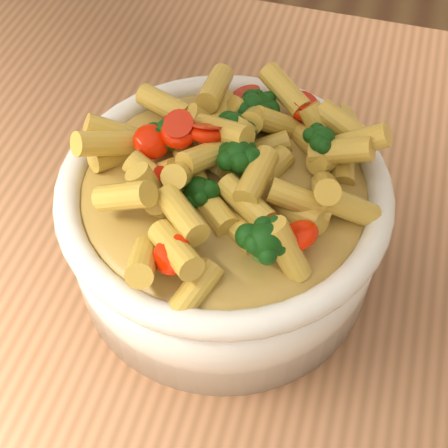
# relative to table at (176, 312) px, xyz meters

# --- Properties ---
(table) EXTENTS (1.20, 0.80, 0.90)m
(table) POSITION_rel_table_xyz_m (0.00, 0.00, 0.00)
(table) COLOR #A96F48
(table) RESTS_ON ground
(serving_bowl) EXTENTS (0.25, 0.25, 0.11)m
(serving_bowl) POSITION_rel_table_xyz_m (0.05, 0.00, 0.16)
(serving_bowl) COLOR white
(serving_bowl) RESTS_ON table
(pasta_salad) EXTENTS (0.20, 0.20, 0.04)m
(pasta_salad) POSITION_rel_table_xyz_m (0.05, 0.00, 0.22)
(pasta_salad) COLOR gold
(pasta_salad) RESTS_ON serving_bowl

